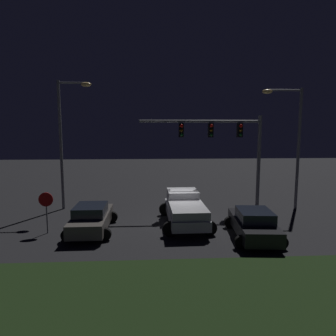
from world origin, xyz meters
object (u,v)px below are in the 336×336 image
object	(u,v)px
car_sedan	(92,218)
car_sedan_far	(253,224)
street_lamp_right	(291,134)
stop_sign	(46,205)
pickup_truck	(185,207)
street_lamp_left	(66,131)
traffic_signal_gantry	(224,139)

from	to	relation	value
car_sedan	car_sedan_far	size ratio (longest dim) A/B	0.97
street_lamp_right	stop_sign	size ratio (longest dim) A/B	3.73
pickup_truck	car_sedan	distance (m)	5.34
street_lamp_right	stop_sign	bearing A→B (deg)	-164.72
street_lamp_left	stop_sign	size ratio (longest dim) A/B	3.95
pickup_truck	car_sedan_far	bearing A→B (deg)	-129.55
pickup_truck	car_sedan	world-z (taller)	pickup_truck
car_sedan	street_lamp_right	world-z (taller)	street_lamp_right
traffic_signal_gantry	street_lamp_left	size ratio (longest dim) A/B	0.94
pickup_truck	street_lamp_right	bearing A→B (deg)	-70.40
pickup_truck	stop_sign	world-z (taller)	stop_sign
car_sedan	traffic_signal_gantry	world-z (taller)	traffic_signal_gantry
car_sedan_far	traffic_signal_gantry	size ratio (longest dim) A/B	0.55
street_lamp_right	street_lamp_left	bearing A→B (deg)	176.69
car_sedan_far	street_lamp_right	bearing A→B (deg)	-33.77
car_sedan	street_lamp_left	distance (m)	7.23
pickup_truck	traffic_signal_gantry	size ratio (longest dim) A/B	0.65
street_lamp_left	street_lamp_right	world-z (taller)	street_lamp_left
car_sedan	car_sedan_far	distance (m)	8.60
car_sedan	stop_sign	xyz separation A→B (m)	(-2.32, -0.17, 0.82)
street_lamp_left	stop_sign	distance (m)	6.37
stop_sign	street_lamp_left	bearing A→B (deg)	92.15
traffic_signal_gantry	street_lamp_right	world-z (taller)	street_lamp_right
car_sedan_far	street_lamp_right	distance (m)	8.34
pickup_truck	stop_sign	bearing A→B (deg)	98.47
car_sedan_far	street_lamp_left	size ratio (longest dim) A/B	0.52
car_sedan_far	street_lamp_right	size ratio (longest dim) A/B	0.55
traffic_signal_gantry	street_lamp_right	distance (m)	4.63
pickup_truck	street_lamp_right	distance (m)	9.21
pickup_truck	street_lamp_left	bearing A→B (deg)	62.93
street_lamp_left	car_sedan_far	bearing A→B (deg)	-30.06
car_sedan	street_lamp_left	world-z (taller)	street_lamp_left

